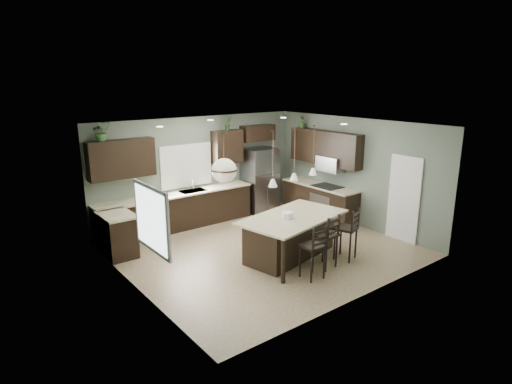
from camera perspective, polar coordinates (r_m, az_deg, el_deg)
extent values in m
plane|color=#9E8466|center=(9.78, 0.98, -7.67)|extent=(6.00, 6.00, 0.00)
cube|color=white|center=(10.59, 19.11, -0.89)|extent=(0.04, 0.82, 2.04)
cube|color=white|center=(11.31, -9.31, 3.48)|extent=(1.35, 0.02, 1.00)
cube|color=white|center=(7.13, -13.84, -3.54)|extent=(0.02, 1.10, 1.00)
cube|color=black|center=(9.79, -17.98, -5.57)|extent=(0.60, 0.90, 0.90)
cube|color=beige|center=(9.65, -18.09, -2.93)|extent=(0.66, 0.96, 0.04)
cube|color=black|center=(11.13, -10.40, -2.61)|extent=(4.20, 0.60, 0.90)
cube|color=beige|center=(10.99, -10.46, -0.29)|extent=(4.20, 0.66, 0.04)
cube|color=gray|center=(11.19, -8.43, 0.15)|extent=(0.70, 0.45, 0.01)
cylinder|color=silver|center=(11.13, -8.38, 0.84)|extent=(0.02, 0.02, 0.28)
cube|color=black|center=(10.39, -17.49, 4.22)|extent=(1.55, 0.34, 0.90)
cube|color=black|center=(11.72, -3.85, 6.02)|extent=(0.85, 0.34, 0.90)
cube|color=black|center=(12.29, 0.22, 7.88)|extent=(1.05, 0.34, 0.45)
cube|color=black|center=(11.97, 8.47, -1.28)|extent=(0.60, 2.35, 0.90)
cube|color=beige|center=(11.84, 8.49, 0.89)|extent=(0.66, 2.35, 0.04)
cube|color=black|center=(11.65, 9.47, 0.75)|extent=(0.58, 0.75, 0.02)
cube|color=gray|center=(11.58, 8.40, -1.83)|extent=(0.01, 0.72, 0.60)
cube|color=black|center=(11.74, 9.19, 5.88)|extent=(0.34, 2.35, 0.90)
cube|color=gray|center=(11.59, 9.93, 3.73)|extent=(0.40, 0.75, 0.40)
cube|color=gray|center=(12.30, 0.50, 1.61)|extent=(0.90, 0.74, 1.85)
cube|color=black|center=(9.27, 4.91, -5.95)|extent=(2.57, 1.77, 0.92)
cylinder|color=silver|center=(8.94, 4.22, -3.11)|extent=(0.24, 0.24, 0.14)
cube|color=black|center=(8.33, 7.55, -7.89)|extent=(0.42, 0.42, 1.09)
cube|color=black|center=(8.81, 9.17, -6.44)|extent=(0.47, 0.47, 1.15)
cube|color=black|center=(9.28, 11.88, -5.47)|extent=(0.54, 0.54, 1.14)
imported|color=#2B5123|center=(10.13, -19.96, 7.60)|extent=(0.43, 0.38, 0.44)
imported|color=#315525|center=(11.63, -3.76, 9.07)|extent=(0.22, 0.19, 0.35)
imported|color=#325726|center=(12.26, 6.17, 9.27)|extent=(0.23, 0.23, 0.34)
plane|color=#5E6C5D|center=(11.54, -7.57, 3.01)|extent=(6.00, 0.00, 6.00)
plane|color=#5E6C5D|center=(7.48, 14.37, -3.92)|extent=(6.00, 0.00, 6.00)
plane|color=#5E6C5D|center=(7.88, -16.27, -3.09)|extent=(0.00, 5.50, 5.50)
plane|color=#5E6C5D|center=(11.40, 12.87, 2.62)|extent=(0.00, 5.50, 5.50)
plane|color=white|center=(9.08, 1.06, 8.88)|extent=(6.00, 6.00, 0.00)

